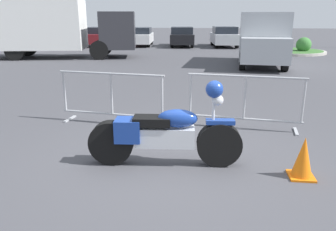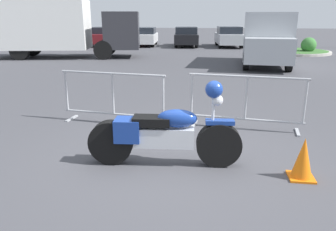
# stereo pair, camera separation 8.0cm
# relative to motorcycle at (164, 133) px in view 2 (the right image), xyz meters

# --- Properties ---
(ground_plane) EXTENTS (120.00, 120.00, 0.00)m
(ground_plane) POSITION_rel_motorcycle_xyz_m (0.13, 0.18, -0.49)
(ground_plane) COLOR #424247
(motorcycle) EXTENTS (2.29, 0.40, 1.29)m
(motorcycle) POSITION_rel_motorcycle_xyz_m (0.00, 0.00, 0.00)
(motorcycle) COLOR black
(motorcycle) RESTS_ON ground
(crowd_barrier_near) EXTENTS (2.24, 0.71, 1.07)m
(crowd_barrier_near) POSITION_rel_motorcycle_xyz_m (-1.34, 1.84, 0.06)
(crowd_barrier_near) COLOR #9EA0A5
(crowd_barrier_near) RESTS_ON ground
(crowd_barrier_far) EXTENTS (2.24, 0.71, 1.07)m
(crowd_barrier_far) POSITION_rel_motorcycle_xyz_m (1.34, 1.84, 0.06)
(crowd_barrier_far) COLOR #9EA0A5
(crowd_barrier_far) RESTS_ON ground
(box_truck) EXTENTS (7.98, 3.65, 2.98)m
(box_truck) POSITION_rel_motorcycle_xyz_m (-7.56, 12.46, 1.14)
(box_truck) COLOR white
(box_truck) RESTS_ON ground
(delivery_van) EXTENTS (2.38, 5.15, 2.31)m
(delivery_van) POSITION_rel_motorcycle_xyz_m (3.04, 11.15, 0.75)
(delivery_van) COLOR #B2B7BC
(delivery_van) RESTS_ON ground
(parked_car_red) EXTENTS (2.07, 4.33, 1.43)m
(parked_car_red) POSITION_rel_motorcycle_xyz_m (-10.67, 20.86, 0.23)
(parked_car_red) COLOR #B21E19
(parked_car_red) RESTS_ON ground
(parked_car_maroon) EXTENTS (2.00, 4.18, 1.38)m
(parked_car_maroon) POSITION_rel_motorcycle_xyz_m (-7.56, 20.08, 0.20)
(parked_car_maroon) COLOR maroon
(parked_car_maroon) RESTS_ON ground
(parked_car_white) EXTENTS (1.98, 4.13, 1.36)m
(parked_car_white) POSITION_rel_motorcycle_xyz_m (-4.45, 20.38, 0.20)
(parked_car_white) COLOR white
(parked_car_white) RESTS_ON ground
(parked_car_black) EXTENTS (2.04, 4.26, 1.40)m
(parked_car_black) POSITION_rel_motorcycle_xyz_m (-1.35, 20.32, 0.22)
(parked_car_black) COLOR black
(parked_car_black) RESTS_ON ground
(parked_car_silver) EXTENTS (2.09, 4.36, 1.44)m
(parked_car_silver) POSITION_rel_motorcycle_xyz_m (1.76, 20.39, 0.23)
(parked_car_silver) COLOR #B7BABF
(parked_car_silver) RESTS_ON ground
(pedestrian) EXTENTS (0.48, 0.48, 1.69)m
(pedestrian) POSITION_rel_motorcycle_xyz_m (4.20, 13.76, 0.43)
(pedestrian) COLOR #262838
(pedestrian) RESTS_ON ground
(planter_island) EXTENTS (4.24, 4.24, 0.95)m
(planter_island) POSITION_rel_motorcycle_xyz_m (5.69, 16.67, -0.30)
(planter_island) COLOR #ADA89E
(planter_island) RESTS_ON ground
(traffic_cone) EXTENTS (0.34, 0.34, 0.59)m
(traffic_cone) POSITION_rel_motorcycle_xyz_m (1.94, -0.19, -0.20)
(traffic_cone) COLOR orange
(traffic_cone) RESTS_ON ground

